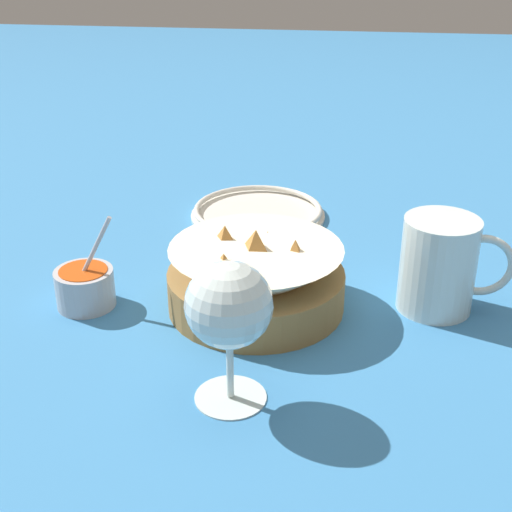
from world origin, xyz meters
name	(u,v)px	position (x,y,z in m)	size (l,w,h in m)	color
ground_plane	(287,292)	(0.00, 0.00, 0.00)	(4.00, 4.00, 0.00)	teal
food_basket	(255,278)	(-0.03, -0.04, 0.04)	(0.20, 0.20, 0.10)	olive
sauce_cup	(85,286)	(-0.23, -0.06, 0.03)	(0.07, 0.07, 0.11)	#B7B7BC
wine_glass	(229,309)	(-0.03, -0.21, 0.10)	(0.08, 0.08, 0.14)	silver
beer_mug	(439,268)	(0.17, -0.01, 0.05)	(0.13, 0.09, 0.11)	silver
side_plate	(258,212)	(-0.06, 0.23, 0.01)	(0.20, 0.20, 0.01)	silver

